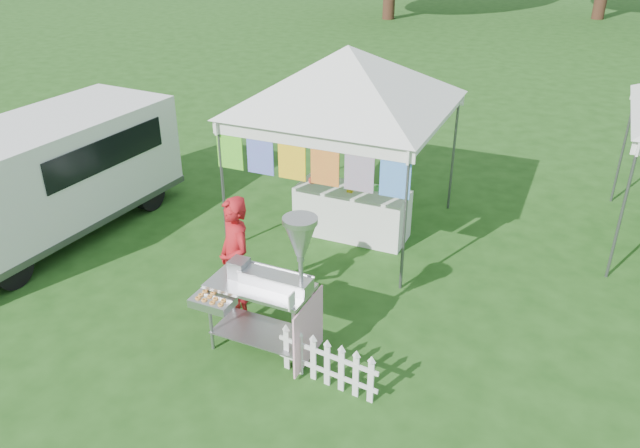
% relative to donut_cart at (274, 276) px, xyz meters
% --- Properties ---
extents(ground, '(120.00, 120.00, 0.00)m').
position_rel_donut_cart_xyz_m(ground, '(-0.49, -0.09, -1.10)').
color(ground, '#1C4513').
rests_on(ground, ground).
extents(canopy_main, '(4.24, 4.24, 3.45)m').
position_rel_donut_cart_xyz_m(canopy_main, '(-0.49, 3.40, 1.89)').
color(canopy_main, '#59595E').
rests_on(canopy_main, ground).
extents(donut_cart, '(1.36, 0.90, 1.87)m').
position_rel_donut_cart_xyz_m(donut_cart, '(0.00, 0.00, 0.00)').
color(donut_cart, gray).
rests_on(donut_cart, ground).
extents(vendor, '(0.74, 0.69, 1.70)m').
position_rel_donut_cart_xyz_m(vendor, '(-0.82, 0.49, -0.25)').
color(vendor, '#AA141B').
rests_on(vendor, ground).
extents(cargo_van, '(2.09, 4.60, 1.87)m').
position_rel_donut_cart_xyz_m(cargo_van, '(-4.76, 1.40, -0.10)').
color(cargo_van, white).
rests_on(cargo_van, ground).
extents(picket_fence, '(1.25, 0.18, 0.56)m').
position_rel_donut_cart_xyz_m(picket_fence, '(0.77, -0.26, -0.81)').
color(picket_fence, white).
rests_on(picket_fence, ground).
extents(display_table, '(1.80, 0.70, 0.80)m').
position_rel_donut_cart_xyz_m(display_table, '(-0.29, 3.21, -0.70)').
color(display_table, white).
rests_on(display_table, ground).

